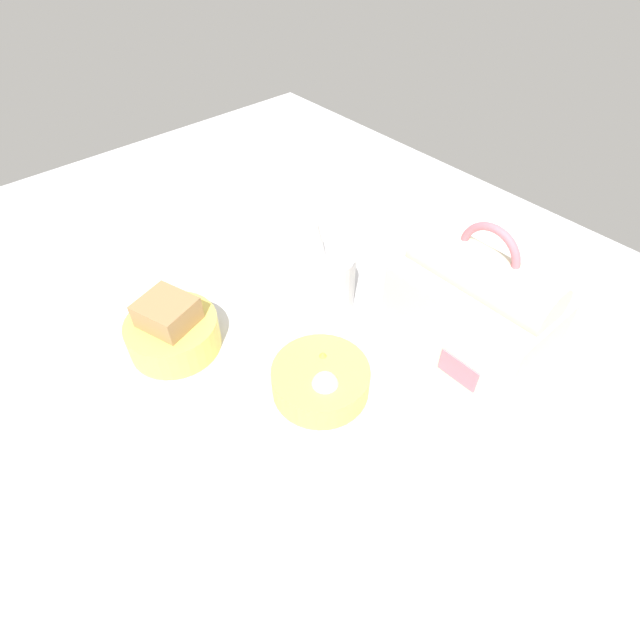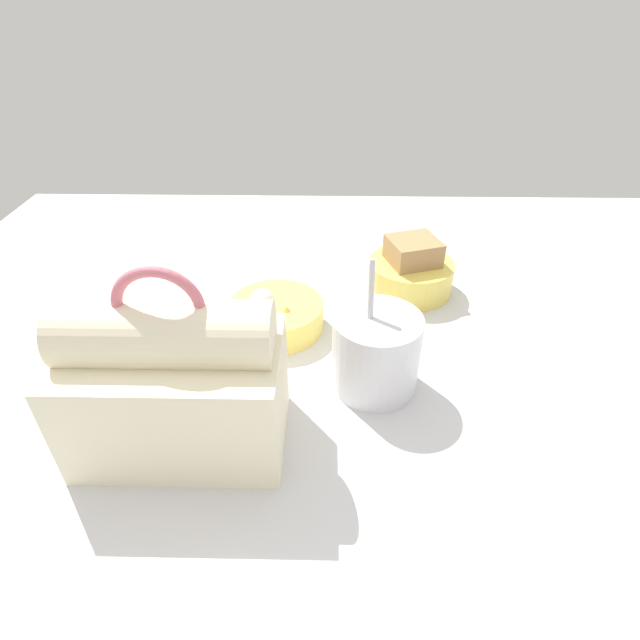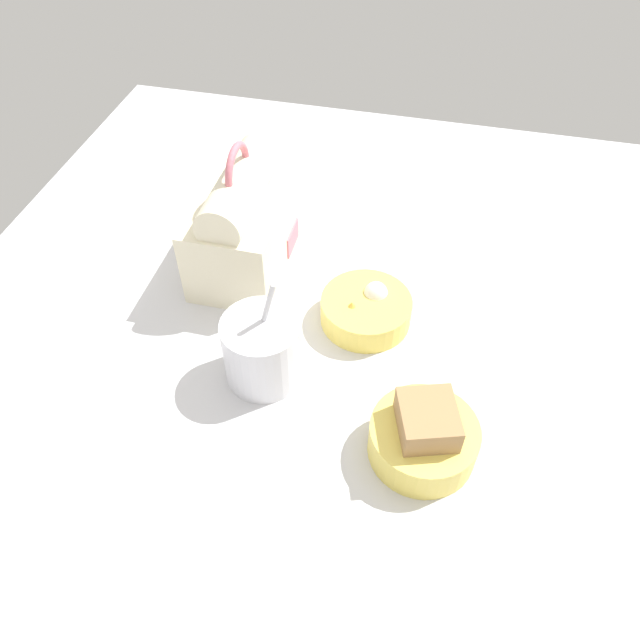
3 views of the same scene
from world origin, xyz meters
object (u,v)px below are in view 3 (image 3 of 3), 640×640
object	(u,v)px
soup_cup	(263,348)
bento_bowl_snacks	(366,309)
keyboard	(37,345)
lunch_bag	(244,223)
bento_bowl_sandwich	(424,437)

from	to	relation	value
soup_cup	bento_bowl_snacks	xyz separation A→B (cm)	(12.36, -11.11, -2.82)
keyboard	lunch_bag	bearing A→B (deg)	-43.44
soup_cup	bento_bowl_snacks	bearing A→B (deg)	-41.96
keyboard	bento_bowl_sandwich	xyz separation A→B (cm)	(-3.57, -52.63, 2.13)
lunch_bag	bento_bowl_snacks	bearing A→B (deg)	-111.07
keyboard	bento_bowl_sandwich	world-z (taller)	bento_bowl_sandwich
lunch_bag	bento_bowl_sandwich	size ratio (longest dim) A/B	1.62
lunch_bag	bento_bowl_snacks	xyz separation A→B (cm)	(-7.68, -19.92, -5.59)
keyboard	soup_cup	xyz separation A→B (cm)	(3.54, -31.13, 3.95)
soup_cup	bento_bowl_sandwich	distance (cm)	22.71
lunch_bag	bento_bowl_snacks	size ratio (longest dim) A/B	1.63
bento_bowl_sandwich	bento_bowl_snacks	world-z (taller)	bento_bowl_sandwich
bento_bowl_sandwich	bento_bowl_snacks	xyz separation A→B (cm)	(19.46, 10.38, -1.00)
bento_bowl_snacks	keyboard	bearing A→B (deg)	110.62
soup_cup	bento_bowl_sandwich	xyz separation A→B (cm)	(-7.11, -21.50, -1.82)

